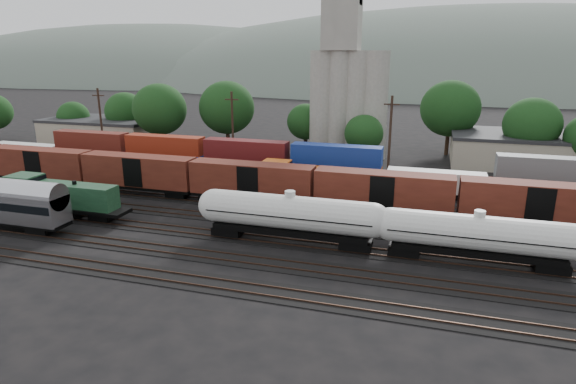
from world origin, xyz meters
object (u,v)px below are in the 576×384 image
(orange_locomotive, at_px, (308,179))
(grain_silo, at_px, (347,92))
(tank_car_a, at_px, (290,215))
(green_locomotive, at_px, (55,196))

(orange_locomotive, xyz_separation_m, grain_silo, (0.04, 26.00, 8.83))
(tank_car_a, bearing_deg, grain_silo, 92.79)
(green_locomotive, relative_size, tank_car_a, 0.85)
(green_locomotive, relative_size, orange_locomotive, 0.95)
(orange_locomotive, bearing_deg, grain_silo, 89.92)
(green_locomotive, height_order, tank_car_a, tank_car_a)
(tank_car_a, relative_size, grain_silo, 0.65)
(green_locomotive, height_order, orange_locomotive, green_locomotive)
(green_locomotive, distance_m, orange_locomotive, 29.38)
(green_locomotive, height_order, grain_silo, grain_silo)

